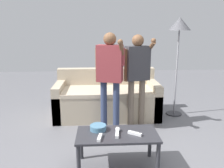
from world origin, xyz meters
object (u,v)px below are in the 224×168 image
player_right (137,70)px  game_remote_nunchuk (118,129)px  snack_bowl (98,128)px  game_remote_wand_far (135,133)px  game_remote_wand_spare (100,138)px  game_remote_wand_near (117,134)px  floor_lamp (179,30)px  couch (107,99)px  player_center (110,71)px  coffee_table (117,138)px

player_right → game_remote_nunchuk: bearing=-109.9°
snack_bowl → game_remote_nunchuk: snack_bowl is taller
game_remote_wand_far → game_remote_wand_spare: size_ratio=0.98×
game_remote_wand_near → floor_lamp: bearing=54.1°
couch → game_remote_nunchuk: bearing=-87.7°
floor_lamp → game_remote_wand_near: (-1.19, -1.65, -1.10)m
game_remote_wand_near → game_remote_wand_far: bearing=3.2°
snack_bowl → game_remote_wand_far: bearing=-19.7°
player_center → game_remote_nunchuk: bearing=-87.4°
snack_bowl → player_right: (0.61, 1.04, 0.48)m
player_center → game_remote_wand_spare: 1.22m
couch → game_remote_wand_spare: bearing=-94.7°
coffee_table → game_remote_wand_far: game_remote_wand_far is taller
floor_lamp → game_remote_wand_near: floor_lamp is taller
game_remote_nunchuk → game_remote_wand_far: size_ratio=0.58×
game_remote_wand_far → coffee_table: bearing=167.9°
snack_bowl → player_right: player_right is taller
game_remote_wand_near → game_remote_wand_spare: 0.20m
couch → snack_bowl: size_ratio=9.77×
snack_bowl → game_remote_nunchuk: bearing=-10.9°
game_remote_wand_spare → player_right: bearing=64.6°
floor_lamp → game_remote_wand_spare: bearing=-128.9°
game_remote_wand_near → game_remote_nunchuk: bearing=81.3°
snack_bowl → game_remote_wand_far: (0.40, -0.14, -0.01)m
floor_lamp → player_center: bearing=-153.3°
player_right → game_remote_wand_far: bearing=-100.2°
floor_lamp → game_remote_wand_far: floor_lamp is taller
couch → player_center: player_center is taller
coffee_table → game_remote_nunchuk: size_ratio=10.26×
player_right → snack_bowl: bearing=-120.6°
coffee_table → game_remote_nunchuk: 0.10m
game_remote_wand_near → game_remote_wand_spare: bearing=-161.1°
couch → player_right: 0.91m
player_center → player_right: 0.46m
couch → player_center: 0.90m
floor_lamp → player_right: bearing=-150.0°
player_right → game_remote_wand_near: bearing=-108.9°
floor_lamp → snack_bowl: bearing=-133.2°
player_center → floor_lamp: bearing=26.7°
coffee_table → game_remote_wand_spare: game_remote_wand_spare is taller
game_remote_nunchuk → player_right: bearing=70.1°
game_remote_wand_spare → snack_bowl: bearing=94.1°
game_remote_wand_far → game_remote_nunchuk: bearing=150.7°
snack_bowl → floor_lamp: 2.31m
game_remote_nunchuk → snack_bowl: bearing=169.1°
game_remote_nunchuk → game_remote_wand_spare: bearing=-139.5°
game_remote_nunchuk → floor_lamp: size_ratio=0.05×
couch → game_remote_wand_near: 1.68m
coffee_table → floor_lamp: bearing=53.3°
couch → game_remote_wand_near: couch is taller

